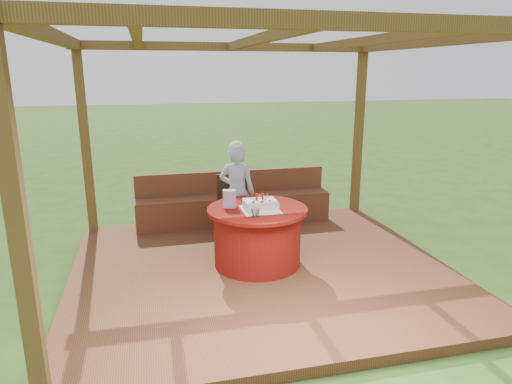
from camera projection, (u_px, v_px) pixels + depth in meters
ground at (261, 275)px, 5.63m from camera, size 60.00×60.00×0.00m
deck at (261, 271)px, 5.61m from camera, size 4.50×4.00×0.12m
pergola at (261, 74)px, 5.01m from camera, size 4.50×4.00×2.72m
bench at (234, 206)px, 7.14m from camera, size 3.00×0.42×0.80m
table at (257, 236)px, 5.58m from camera, size 1.21×1.21×0.72m
chair at (233, 203)px, 6.51m from camera, size 0.49×0.49×0.89m
elderly_woman at (237, 191)px, 6.34m from camera, size 0.58×0.49×1.41m
birthday_cake at (260, 205)px, 5.41m from camera, size 0.44×0.44×0.19m
gift_bag at (229, 199)px, 5.49m from camera, size 0.17×0.13×0.22m
drinking_glass at (255, 213)px, 5.15m from camera, size 0.13×0.13×0.09m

